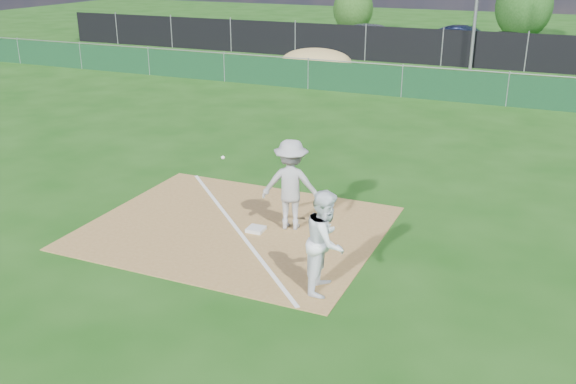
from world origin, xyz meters
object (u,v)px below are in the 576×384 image
object	(u,v)px
car_mid	(465,41)
tree_mid	(524,7)
runner	(326,241)
car_left	(373,36)
tree_left	(353,9)
play_at_first	(291,185)
first_base	(256,229)
car_right	(515,44)

from	to	relation	value
car_mid	tree_mid	size ratio (longest dim) A/B	1.11
runner	tree_mid	size ratio (longest dim) A/B	0.44
car_left	tree_left	world-z (taller)	tree_left
play_at_first	tree_mid	world-z (taller)	tree_mid
first_base	play_at_first	size ratio (longest dim) A/B	0.14
play_at_first	car_mid	size ratio (longest dim) A/B	0.52
tree_left	runner	bearing A→B (deg)	-72.44
play_at_first	car_left	bearing A→B (deg)	102.89
car_mid	runner	bearing A→B (deg)	-171.10
car_left	car_mid	xyz separation A→B (m)	(5.23, 0.11, -0.00)
runner	car_left	distance (m)	28.77
car_mid	car_right	world-z (taller)	car_mid
car_mid	tree_mid	world-z (taller)	tree_mid
car_left	car_right	size ratio (longest dim) A/B	1.01
play_at_first	tree_left	bearing A→B (deg)	106.11
tree_mid	tree_left	bearing A→B (deg)	-176.54
tree_left	first_base	bearing A→B (deg)	-75.07
tree_left	tree_mid	distance (m)	11.07
car_mid	tree_left	size ratio (longest dim) A/B	1.42
first_base	car_mid	size ratio (longest dim) A/B	0.08
runner	tree_left	world-z (taller)	tree_left
runner	car_right	distance (m)	28.43
tree_mid	runner	bearing A→B (deg)	-90.26
play_at_first	runner	world-z (taller)	play_at_first
play_at_first	tree_left	world-z (taller)	tree_left
runner	car_left	xyz separation A→B (m)	(-7.44, 27.79, -0.14)
car_right	car_mid	bearing A→B (deg)	94.50
tree_left	car_mid	bearing A→B (deg)	-36.68
runner	first_base	bearing A→B (deg)	44.67
play_at_first	tree_mid	distance (m)	32.95
car_right	play_at_first	bearing A→B (deg)	169.06
play_at_first	tree_left	size ratio (longest dim) A/B	0.74
car_mid	tree_left	world-z (taller)	tree_left
runner	car_right	bearing A→B (deg)	-8.37
runner	car_right	world-z (taller)	runner
car_left	car_mid	world-z (taller)	car_left
first_base	play_at_first	world-z (taller)	play_at_first
play_at_first	tree_mid	size ratio (longest dim) A/B	0.58
first_base	car_left	bearing A→B (deg)	101.42
first_base	car_mid	world-z (taller)	car_mid
play_at_first	car_left	distance (m)	26.31
tree_mid	car_right	bearing A→B (deg)	-87.74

